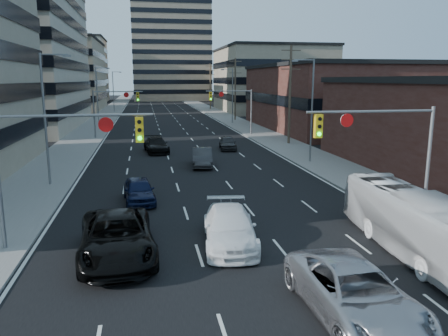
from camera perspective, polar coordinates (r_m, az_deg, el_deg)
ground at (r=13.92m, az=7.91°, el=-20.21°), size 400.00×400.00×0.00m
road_surface at (r=141.45m, az=-8.82°, el=8.43°), size 18.00×300.00×0.02m
sidewalk_left at (r=141.60m, az=-13.52°, el=8.28°), size 5.00×300.00×0.15m
sidewalk_right at (r=142.22m, az=-4.13°, el=8.57°), size 5.00×300.00×0.15m
office_left_far at (r=113.02m, az=-20.98°, el=11.13°), size 20.00×30.00×16.00m
storefront_right_mid at (r=67.31m, az=14.34°, el=8.78°), size 20.00×30.00×9.00m
office_right_far at (r=103.32m, az=6.04°, el=11.29°), size 22.00×28.00×14.00m
apartment_tower at (r=162.96m, az=-7.13°, el=19.08°), size 26.00×26.00×58.00m
bg_block_left at (r=153.14m, az=-19.81°, el=11.86°), size 24.00×24.00×20.00m
bg_block_right at (r=145.69m, az=4.02°, el=10.98°), size 22.00×22.00×12.00m
signal_near_left at (r=19.76m, az=-20.66°, el=2.13°), size 6.59×0.33×6.00m
signal_near_right at (r=22.49m, az=20.06°, el=3.23°), size 6.59×0.33×6.00m
signal_far_left at (r=56.41m, az=-14.31°, el=8.12°), size 6.09×0.33×6.00m
signal_far_right at (r=57.45m, az=1.32°, el=8.52°), size 6.09×0.33×6.00m
utility_pole_block at (r=49.89m, az=8.61°, el=9.64°), size 2.20×0.28×11.00m
utility_pole_midblock at (r=78.87m, az=1.48°, el=10.41°), size 2.20×0.28×11.00m
utility_pole_distant at (r=108.41m, az=-1.81°, el=10.71°), size 2.20×0.28×11.00m
streetlight_left_near at (r=31.95m, az=-22.12°, el=6.65°), size 2.03×0.22×9.00m
streetlight_left_mid at (r=66.56m, az=-16.09°, el=9.14°), size 2.03×0.22×9.00m
streetlight_left_far at (r=101.44m, az=-14.17°, el=9.90°), size 2.03×0.22×9.00m
streetlight_right_near at (r=38.96m, az=11.21°, el=8.00°), size 2.03×0.22×9.00m
streetlight_right_far at (r=72.64m, az=0.99°, el=9.74°), size 2.03×0.22×9.00m
black_pickup at (r=18.80m, az=-13.80°, el=-8.72°), size 3.45×6.67×1.80m
white_van at (r=19.68m, az=0.75°, el=-7.76°), size 2.86×5.73×1.60m
silver_suv at (r=14.57m, az=16.70°, el=-15.31°), size 2.96×6.09×1.67m
transit_bus at (r=20.25m, az=23.55°, el=-6.55°), size 2.89×9.81×2.70m
sedan_blue at (r=26.77m, az=-11.04°, el=-2.89°), size 2.12×4.46×1.47m
sedan_grey_center at (r=37.20m, az=-2.85°, el=1.41°), size 2.16×4.86×1.55m
sedan_black_far at (r=44.81m, az=-8.84°, el=3.00°), size 2.71×5.46×1.52m
sedan_grey_right at (r=46.14m, az=0.47°, el=3.31°), size 2.09×4.30×1.42m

